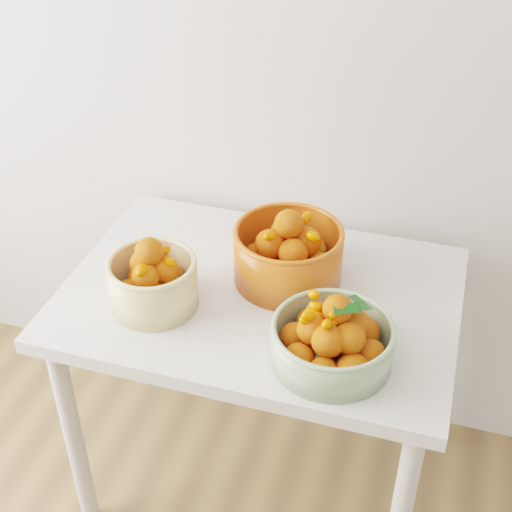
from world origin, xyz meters
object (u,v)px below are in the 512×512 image
object	(u,v)px
bowl_cream	(153,281)
bowl_orange	(288,253)
table	(260,320)
bowl_green	(333,339)

from	to	relation	value
bowl_cream	bowl_orange	bearing A→B (deg)	34.43
table	bowl_cream	world-z (taller)	bowl_cream
table	bowl_cream	size ratio (longest dim) A/B	3.46
table	bowl_orange	xyz separation A→B (m)	(0.05, 0.07, 0.18)
bowl_cream	bowl_green	distance (m)	0.47
bowl_green	bowl_orange	world-z (taller)	bowl_orange
table	bowl_green	size ratio (longest dim) A/B	3.61
table	bowl_orange	bearing A→B (deg)	54.85
table	bowl_orange	distance (m)	0.20
bowl_green	bowl_orange	xyz separation A→B (m)	(-0.17, 0.27, 0.02)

